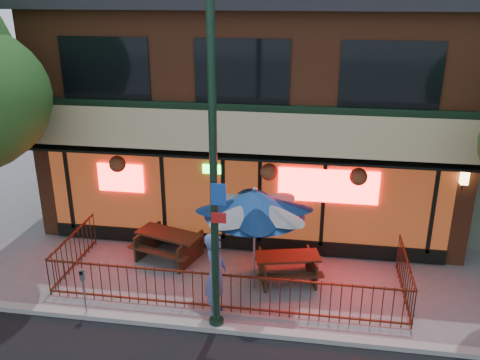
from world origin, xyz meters
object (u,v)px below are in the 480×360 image
(picnic_table_left, at_px, (169,242))
(picnic_table_right, at_px, (287,264))
(pedestrian, at_px, (216,275))
(street_light, at_px, (214,194))
(patio_umbrella, at_px, (255,203))
(parking_meter_near, at_px, (83,285))

(picnic_table_left, distance_m, picnic_table_right, 3.31)
(picnic_table_right, relative_size, pedestrian, 0.93)
(street_light, bearing_deg, patio_umbrella, 70.28)
(pedestrian, bearing_deg, picnic_table_left, 36.06)
(parking_meter_near, bearing_deg, picnic_table_left, 69.35)
(parking_meter_near, bearing_deg, picnic_table_right, 27.59)
(street_light, height_order, pedestrian, street_light)
(street_light, xyz_separation_m, pedestrian, (-0.10, 0.50, -2.14))
(picnic_table_right, height_order, patio_umbrella, patio_umbrella)
(picnic_table_left, height_order, patio_umbrella, patio_umbrella)
(picnic_table_left, bearing_deg, pedestrian, -52.30)
(street_light, bearing_deg, parking_meter_near, -178.51)
(picnic_table_right, bearing_deg, pedestrian, -131.19)
(picnic_table_left, xyz_separation_m, patio_umbrella, (2.48, -1.14, 1.80))
(picnic_table_left, bearing_deg, patio_umbrella, -24.64)
(picnic_table_left, xyz_separation_m, picnic_table_right, (3.25, -0.61, -0.04))
(street_light, relative_size, picnic_table_right, 3.75)
(street_light, distance_m, picnic_table_right, 3.74)
(patio_umbrella, distance_m, parking_meter_near, 4.23)
(picnic_table_right, distance_m, patio_umbrella, 2.06)
(pedestrian, bearing_deg, street_light, -170.29)
(patio_umbrella, xyz_separation_m, parking_meter_near, (-3.56, -1.74, -1.47))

